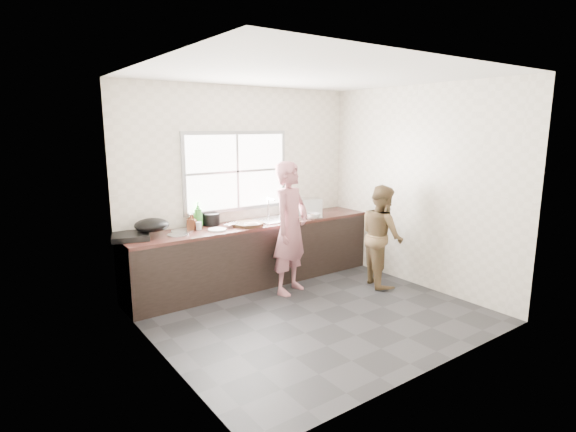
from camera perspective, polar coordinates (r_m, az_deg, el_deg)
floor at (r=5.42m, az=3.23°, el=-12.25°), size 3.60×3.20×0.01m
ceiling at (r=5.00m, az=3.59°, el=17.57°), size 3.60×3.20×0.01m
wall_back at (r=6.34m, az=-5.80°, el=3.92°), size 3.60×0.01×2.70m
wall_left at (r=4.15m, az=-16.31°, el=-0.36°), size 0.01×3.20×2.70m
wall_right at (r=6.32m, az=16.24°, el=3.50°), size 0.01×3.20×2.70m
wall_front at (r=3.94m, az=18.28°, el=-1.08°), size 3.60×0.01×2.70m
cabinet at (r=6.27m, az=-4.18°, el=-4.92°), size 3.60×0.62×0.82m
countertop at (r=6.16m, az=-4.24°, el=-1.08°), size 3.60×0.64×0.04m
sink at (r=6.34m, az=-1.55°, el=-0.46°), size 0.55×0.45×0.02m
faucet at (r=6.48m, az=-2.55°, el=1.08°), size 0.02×0.02×0.30m
window_frame at (r=6.26m, az=-6.56°, el=5.65°), size 1.60×0.05×1.10m
window_glazing at (r=6.24m, az=-6.45°, el=5.63°), size 1.50×0.01×1.00m
woman at (r=5.83m, az=0.33°, el=-2.09°), size 0.69×0.58×1.61m
person_side at (r=6.27m, az=11.82°, el=-2.43°), size 0.75×0.83×1.39m
cutting_board at (r=6.01m, az=-5.09°, el=-1.03°), size 0.51×0.51×0.04m
cleaver at (r=5.95m, az=-7.20°, el=-0.96°), size 0.24×0.19×0.01m
bowl_mince at (r=5.91m, az=-4.63°, el=-1.19°), size 0.23×0.23×0.05m
bowl_crabs at (r=6.45m, az=3.04°, el=-0.03°), size 0.25×0.25×0.06m
bowl_held at (r=6.44m, az=-0.53°, el=-0.06°), size 0.22×0.22×0.06m
black_pot at (r=6.09m, az=-9.70°, el=-0.41°), size 0.28×0.28×0.16m
plate_food at (r=5.78m, az=-8.97°, el=-1.72°), size 0.26×0.26×0.02m
bottle_green at (r=5.99m, az=-11.36°, el=0.21°), size 0.14×0.14×0.34m
bottle_brown_tall at (r=5.85m, az=-12.28°, el=-0.81°), size 0.12×0.12×0.19m
bottle_brown_short at (r=5.93m, az=-12.08°, el=-0.73°), size 0.15×0.15×0.18m
glass_jar at (r=5.84m, az=-11.27°, el=-1.25°), size 0.09×0.09×0.10m
burner at (r=5.59m, az=-19.35°, el=-2.45°), size 0.52×0.52×0.06m
wok at (r=5.62m, az=-16.91°, el=-1.10°), size 0.45×0.45×0.15m
dish_rack at (r=6.54m, az=2.54°, el=1.07°), size 0.44×0.39×0.28m
pot_lid_left at (r=5.81m, az=-13.27°, el=-1.84°), size 0.35×0.35×0.01m
pot_lid_right at (r=5.62m, az=-13.75°, el=-2.31°), size 0.34×0.34×0.01m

